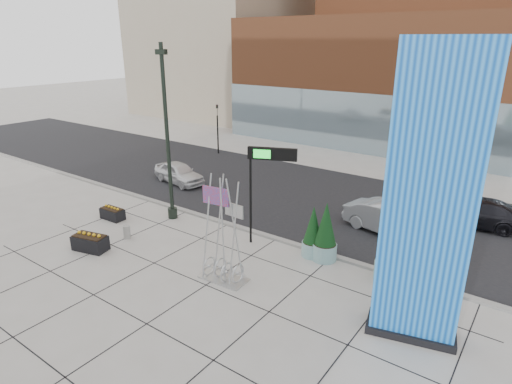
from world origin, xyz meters
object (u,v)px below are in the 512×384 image
Objects in this scene: lamp_post at (168,152)px; concrete_bollard at (127,232)px; blue_pylon at (428,207)px; public_art_sculpture at (223,254)px; car_silver_mid at (389,220)px; car_white_west at (179,173)px; overhead_street_sign at (265,164)px.

lamp_post reaches higher than concrete_bollard.
blue_pylon is 2.10× the size of public_art_sculpture.
lamp_post reaches higher than car_silver_mid.
lamp_post is at bearing 90.94° from concrete_bollard.
car_white_west is at bearing 140.12° from public_art_sculpture.
car_silver_mid is at bearing 100.62° from blue_pylon.
concrete_bollard is 12.85m from car_silver_mid.
concrete_bollard is at bearing 140.11° from car_silver_mid.
overhead_street_sign reaches higher than public_art_sculpture.
lamp_post is 1.93× the size of overhead_street_sign.
overhead_street_sign is 1.15× the size of car_white_west.
concrete_bollard is 0.14× the size of car_silver_mid.
overhead_street_sign is at bearing 148.71° from blue_pylon.
concrete_bollard is 0.16× the size of car_white_west.
blue_pylon is at bearing -101.22° from car_white_west.
car_white_west is at bearing 118.25° from concrete_bollard.
car_white_west is at bearing 103.62° from car_silver_mid.
blue_pylon is 7.92m from public_art_sculpture.
overhead_street_sign reaches higher than concrete_bollard.
car_white_west is at bearing 131.87° from lamp_post.
public_art_sculpture is 0.94× the size of overhead_street_sign.
blue_pylon is 1.98× the size of overhead_street_sign.
car_silver_mid is at bearing 25.96° from overhead_street_sign.
public_art_sculpture is 8.98m from car_silver_mid.
concrete_bollard is at bearing 175.39° from public_art_sculpture.
blue_pylon is 2.01× the size of car_silver_mid.
blue_pylon is at bearing -143.31° from car_silver_mid.
car_white_west is (-4.00, 4.46, -2.99)m from lamp_post.
public_art_sculpture is 4.39m from overhead_street_sign.
blue_pylon reaches higher than car_white_west.
lamp_post reaches higher than overhead_street_sign.
public_art_sculpture is (6.28, -3.25, -2.53)m from lamp_post.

